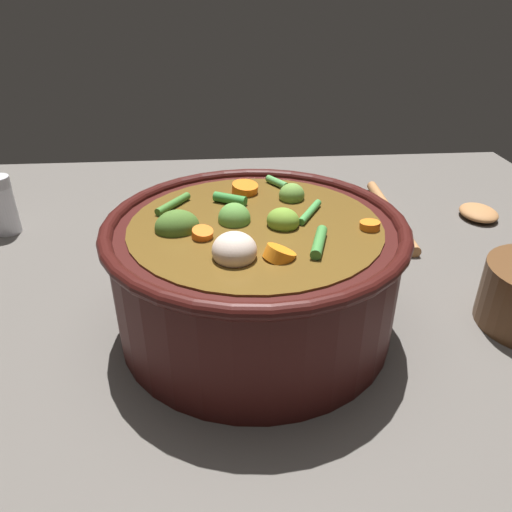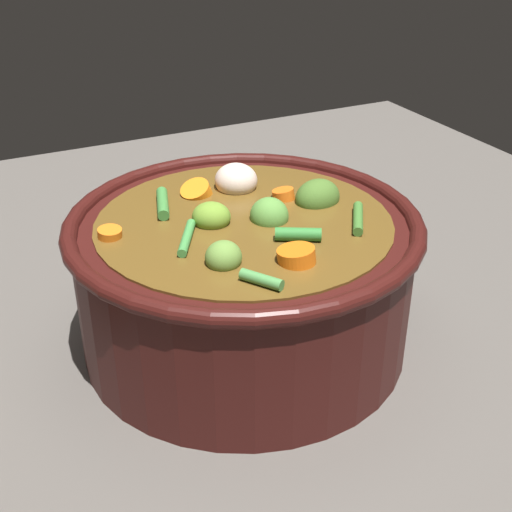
{
  "view_description": "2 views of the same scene",
  "coord_description": "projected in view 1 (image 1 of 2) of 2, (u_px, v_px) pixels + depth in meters",
  "views": [
    {
      "loc": [
        0.03,
        0.41,
        0.32
      ],
      "look_at": [
        0.0,
        0.02,
        0.09
      ],
      "focal_mm": 34.17,
      "sensor_mm": 36.0,
      "label": 1
    },
    {
      "loc": [
        -0.21,
        -0.45,
        0.36
      ],
      "look_at": [
        0.01,
        -0.01,
        0.09
      ],
      "focal_mm": 48.22,
      "sensor_mm": 36.0,
      "label": 2
    }
  ],
  "objects": [
    {
      "name": "wooden_spoon",
      "position": [
        436.0,
        213.0,
        0.74
      ],
      "size": [
        0.18,
        0.24,
        0.02
      ],
      "color": "#A26C3F",
      "rests_on": "ground_plane"
    },
    {
      "name": "cooking_pot",
      "position": [
        255.0,
        272.0,
        0.49
      ],
      "size": [
        0.29,
        0.29,
        0.14
      ],
      "color": "#38110F",
      "rests_on": "ground_plane"
    },
    {
      "name": "ground_plane",
      "position": [
        255.0,
        323.0,
        0.52
      ],
      "size": [
        1.1,
        1.1,
        0.0
      ],
      "primitive_type": "plane",
      "color": "#514C47"
    },
    {
      "name": "salt_shaker",
      "position": [
        3.0,
        205.0,
        0.68
      ],
      "size": [
        0.04,
        0.04,
        0.08
      ],
      "color": "silver",
      "rests_on": "ground_plane"
    }
  ]
}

